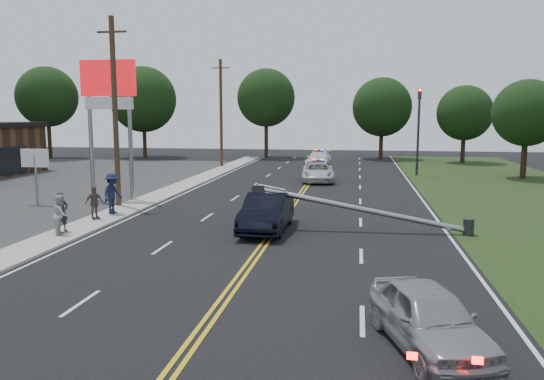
% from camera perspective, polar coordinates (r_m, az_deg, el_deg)
% --- Properties ---
extents(ground, '(120.00, 120.00, 0.00)m').
position_cam_1_polar(ground, '(15.76, -4.16, -10.34)').
color(ground, black).
rests_on(ground, ground).
extents(sidewalk, '(1.80, 70.00, 0.12)m').
position_cam_1_polar(sidewalk, '(27.71, -16.40, -2.42)').
color(sidewalk, '#A49F94').
rests_on(sidewalk, ground).
extents(centerline_yellow, '(0.36, 80.00, 0.00)m').
position_cam_1_polar(centerline_yellow, '(25.27, 1.08, -3.20)').
color(centerline_yellow, gold).
rests_on(centerline_yellow, ground).
extents(pylon_sign, '(3.20, 0.35, 8.00)m').
position_cam_1_polar(pylon_sign, '(31.79, -17.16, 9.63)').
color(pylon_sign, gray).
rests_on(pylon_sign, ground).
extents(small_sign, '(1.60, 0.14, 3.10)m').
position_cam_1_polar(small_sign, '(31.89, -24.13, 2.68)').
color(small_sign, gray).
rests_on(small_sign, ground).
extents(traffic_signal, '(0.28, 0.41, 7.05)m').
position_cam_1_polar(traffic_signal, '(44.79, 15.49, 6.88)').
color(traffic_signal, '#2D2D30').
rests_on(traffic_signal, ground).
extents(fallen_streetlight, '(9.36, 0.44, 1.91)m').
position_cam_1_polar(fallen_streetlight, '(22.91, 10.80, -2.22)').
color(fallen_streetlight, '#2D2D30').
rests_on(fallen_streetlight, ground).
extents(utility_pole_mid, '(1.60, 0.28, 10.00)m').
position_cam_1_polar(utility_pole_mid, '(29.41, -16.52, 8.02)').
color(utility_pole_mid, '#382619').
rests_on(utility_pole_mid, ground).
extents(utility_pole_far, '(1.60, 0.28, 10.00)m').
position_cam_1_polar(utility_pole_far, '(50.16, -5.50, 8.25)').
color(utility_pole_far, '#382619').
rests_on(utility_pole_far, ground).
extents(tree_4, '(6.66, 6.66, 10.21)m').
position_cam_1_polar(tree_4, '(64.74, -23.05, 9.20)').
color(tree_4, black).
rests_on(tree_4, ground).
extents(tree_5, '(7.48, 7.48, 10.38)m').
position_cam_1_polar(tree_5, '(63.01, -13.68, 9.45)').
color(tree_5, black).
rests_on(tree_5, ground).
extents(tree_6, '(6.58, 6.58, 10.11)m').
position_cam_1_polar(tree_6, '(61.07, -0.64, 9.88)').
color(tree_6, black).
rests_on(tree_6, ground).
extents(tree_7, '(6.54, 6.54, 9.02)m').
position_cam_1_polar(tree_7, '(60.73, 11.75, 8.72)').
color(tree_7, black).
rests_on(tree_7, ground).
extents(tree_8, '(5.60, 5.60, 7.89)m').
position_cam_1_polar(tree_8, '(57.94, 20.02, 7.79)').
color(tree_8, black).
rests_on(tree_8, ground).
extents(tree_9, '(5.13, 5.13, 7.64)m').
position_cam_1_polar(tree_9, '(45.48, 25.73, 7.47)').
color(tree_9, black).
rests_on(tree_9, ground).
extents(crashed_sedan, '(1.79, 4.99, 1.64)m').
position_cam_1_polar(crashed_sedan, '(22.85, -0.55, -2.36)').
color(crashed_sedan, black).
rests_on(crashed_sedan, ground).
extents(waiting_sedan, '(2.77, 4.37, 1.38)m').
position_cam_1_polar(waiting_sedan, '(12.10, 16.51, -13.03)').
color(waiting_sedan, '#9A9BA1').
rests_on(waiting_sedan, ground).
extents(emergency_a, '(2.67, 5.14, 1.38)m').
position_cam_1_polar(emergency_a, '(39.55, 4.96, 1.91)').
color(emergency_a, silver).
rests_on(emergency_a, ground).
extents(emergency_b, '(2.36, 5.23, 1.49)m').
position_cam_1_polar(emergency_b, '(50.49, 5.05, 3.33)').
color(emergency_b, silver).
rests_on(emergency_b, ground).
extents(bystander_a, '(0.59, 0.71, 1.67)m').
position_cam_1_polar(bystander_a, '(23.67, -21.68, -2.23)').
color(bystander_a, '#27262E').
rests_on(bystander_a, sidewalk).
extents(bystander_b, '(0.85, 0.95, 1.64)m').
position_cam_1_polar(bystander_b, '(23.27, -21.72, -2.45)').
color(bystander_b, '#B0B0B5').
rests_on(bystander_b, sidewalk).
extents(bystander_c, '(0.94, 1.40, 2.01)m').
position_cam_1_polar(bystander_c, '(27.18, -16.77, -0.35)').
color(bystander_c, '#171C3B').
rests_on(bystander_c, sidewalk).
extents(bystander_d, '(0.77, 0.98, 1.55)m').
position_cam_1_polar(bystander_d, '(26.11, -18.59, -1.29)').
color(bystander_d, '#5E4F4B').
rests_on(bystander_d, sidewalk).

